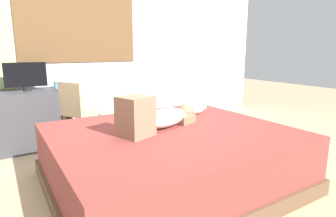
{
  "coord_description": "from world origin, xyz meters",
  "views": [
    {
      "loc": [
        -1.29,
        -2.05,
        1.25
      ],
      "look_at": [
        0.13,
        0.24,
        0.68
      ],
      "focal_mm": 29.99,
      "sensor_mm": 36.0,
      "label": 1
    }
  ],
  "objects_px": {
    "bed": "(170,157)",
    "cup": "(57,85)",
    "cat": "(193,109)",
    "tv_monitor": "(26,76)",
    "chair_by_desk": "(78,110)",
    "person_lying": "(158,117)",
    "desk": "(31,119)"
  },
  "relations": [
    {
      "from": "bed",
      "to": "cup",
      "type": "bearing_deg",
      "value": 109.23
    },
    {
      "from": "cup",
      "to": "cat",
      "type": "bearing_deg",
      "value": -50.63
    },
    {
      "from": "cat",
      "to": "tv_monitor",
      "type": "bearing_deg",
      "value": 137.55
    },
    {
      "from": "cat",
      "to": "chair_by_desk",
      "type": "distance_m",
      "value": 1.45
    },
    {
      "from": "person_lying",
      "to": "cup",
      "type": "bearing_deg",
      "value": 107.71
    },
    {
      "from": "tv_monitor",
      "to": "person_lying",
      "type": "bearing_deg",
      "value": -61.81
    },
    {
      "from": "tv_monitor",
      "to": "cup",
      "type": "distance_m",
      "value": 0.38
    },
    {
      "from": "chair_by_desk",
      "to": "cup",
      "type": "bearing_deg",
      "value": 109.96
    },
    {
      "from": "desk",
      "to": "cup",
      "type": "distance_m",
      "value": 0.54
    },
    {
      "from": "bed",
      "to": "desk",
      "type": "relative_size",
      "value": 2.35
    },
    {
      "from": "bed",
      "to": "chair_by_desk",
      "type": "xyz_separation_m",
      "value": [
        -0.48,
        1.4,
        0.25
      ]
    },
    {
      "from": "person_lying",
      "to": "chair_by_desk",
      "type": "xyz_separation_m",
      "value": [
        -0.4,
        1.31,
        -0.13
      ]
    },
    {
      "from": "tv_monitor",
      "to": "chair_by_desk",
      "type": "bearing_deg",
      "value": -36.94
    },
    {
      "from": "cup",
      "to": "chair_by_desk",
      "type": "height_order",
      "value": "chair_by_desk"
    },
    {
      "from": "desk",
      "to": "chair_by_desk",
      "type": "xyz_separation_m",
      "value": [
        0.49,
        -0.38,
        0.14
      ]
    },
    {
      "from": "bed",
      "to": "cup",
      "type": "height_order",
      "value": "cup"
    },
    {
      "from": "tv_monitor",
      "to": "chair_by_desk",
      "type": "xyz_separation_m",
      "value": [
        0.51,
        -0.38,
        -0.41
      ]
    },
    {
      "from": "tv_monitor",
      "to": "cup",
      "type": "bearing_deg",
      "value": 4.74
    },
    {
      "from": "person_lying",
      "to": "desk",
      "type": "height_order",
      "value": "person_lying"
    },
    {
      "from": "desk",
      "to": "cat",
      "type": "bearing_deg",
      "value": -42.72
    },
    {
      "from": "cat",
      "to": "desk",
      "type": "bearing_deg",
      "value": 137.28
    },
    {
      "from": "bed",
      "to": "desk",
      "type": "height_order",
      "value": "desk"
    },
    {
      "from": "bed",
      "to": "cat",
      "type": "height_order",
      "value": "cat"
    },
    {
      "from": "person_lying",
      "to": "cat",
      "type": "xyz_separation_m",
      "value": [
        0.62,
        0.29,
        -0.05
      ]
    },
    {
      "from": "person_lying",
      "to": "desk",
      "type": "distance_m",
      "value": 1.94
    },
    {
      "from": "cup",
      "to": "desk",
      "type": "bearing_deg",
      "value": -175.06
    },
    {
      "from": "person_lying",
      "to": "tv_monitor",
      "type": "bearing_deg",
      "value": 118.19
    },
    {
      "from": "person_lying",
      "to": "tv_monitor",
      "type": "xyz_separation_m",
      "value": [
        -0.91,
        1.7,
        0.28
      ]
    },
    {
      "from": "desk",
      "to": "cup",
      "type": "xyz_separation_m",
      "value": [
        0.34,
        0.03,
        0.42
      ]
    },
    {
      "from": "cat",
      "to": "desk",
      "type": "xyz_separation_m",
      "value": [
        -1.52,
        1.4,
        -0.22
      ]
    },
    {
      "from": "person_lying",
      "to": "cup",
      "type": "relative_size",
      "value": 10.25
    },
    {
      "from": "cat",
      "to": "tv_monitor",
      "type": "distance_m",
      "value": 2.1
    }
  ]
}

